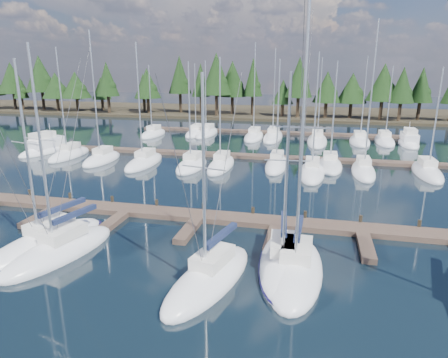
% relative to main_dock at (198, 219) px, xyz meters
% --- Properties ---
extents(ground, '(260.00, 260.00, 0.00)m').
position_rel_main_dock_xyz_m(ground, '(0.00, 12.64, -0.20)').
color(ground, black).
rests_on(ground, ground).
extents(far_shore, '(220.00, 30.00, 0.60)m').
position_rel_main_dock_xyz_m(far_shore, '(0.00, 72.64, 0.10)').
color(far_shore, '#31291B').
rests_on(far_shore, ground).
extents(main_dock, '(44.00, 6.13, 0.90)m').
position_rel_main_dock_xyz_m(main_dock, '(0.00, 0.00, 0.00)').
color(main_dock, brown).
rests_on(main_dock, ground).
extents(back_docks, '(50.00, 21.80, 0.40)m').
position_rel_main_dock_xyz_m(back_docks, '(0.00, 32.23, -0.00)').
color(back_docks, brown).
rests_on(back_docks, ground).
extents(front_sailboat_1, '(5.49, 9.98, 12.68)m').
position_rel_main_dock_xyz_m(front_sailboat_1, '(-8.43, -6.49, 0.07)').
color(front_sailboat_1, white).
rests_on(front_sailboat_1, ground).
extents(front_sailboat_2, '(4.80, 8.85, 13.48)m').
position_rel_main_dock_xyz_m(front_sailboat_2, '(-6.79, -7.34, 0.08)').
color(front_sailboat_2, white).
rests_on(front_sailboat_2, ground).
extents(front_sailboat_3, '(4.65, 8.85, 11.99)m').
position_rel_main_dock_xyz_m(front_sailboat_3, '(3.21, -8.47, 0.07)').
color(front_sailboat_3, white).
rests_on(front_sailboat_3, ground).
extents(front_sailboat_4, '(3.50, 9.13, 12.00)m').
position_rel_main_dock_xyz_m(front_sailboat_4, '(6.96, -5.93, 0.07)').
color(front_sailboat_4, white).
rests_on(front_sailboat_4, ground).
extents(front_sailboat_5, '(3.21, 8.77, 15.40)m').
position_rel_main_dock_xyz_m(front_sailboat_5, '(7.74, -6.48, 0.09)').
color(front_sailboat_5, white).
rests_on(front_sailboat_5, ground).
extents(back_sailboat_rows, '(46.05, 32.51, 16.79)m').
position_rel_main_dock_xyz_m(back_sailboat_rows, '(0.23, 27.51, 0.06)').
color(back_sailboat_rows, white).
rests_on(back_sailboat_rows, ground).
extents(motor_yacht_left, '(4.57, 9.61, 4.62)m').
position_rel_main_dock_xyz_m(motor_yacht_left, '(-27.73, 19.94, 0.30)').
color(motor_yacht_left, white).
rests_on(motor_yacht_left, ground).
extents(motor_yacht_right, '(3.03, 8.30, 4.10)m').
position_rel_main_dock_xyz_m(motor_yacht_right, '(22.18, 36.88, 0.25)').
color(motor_yacht_right, white).
rests_on(motor_yacht_right, ground).
extents(tree_line, '(182.65, 11.22, 13.72)m').
position_rel_main_dock_xyz_m(tree_line, '(-4.30, 62.86, 7.41)').
color(tree_line, black).
rests_on(tree_line, far_shore).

